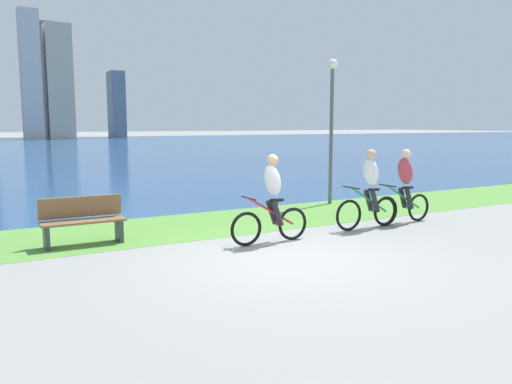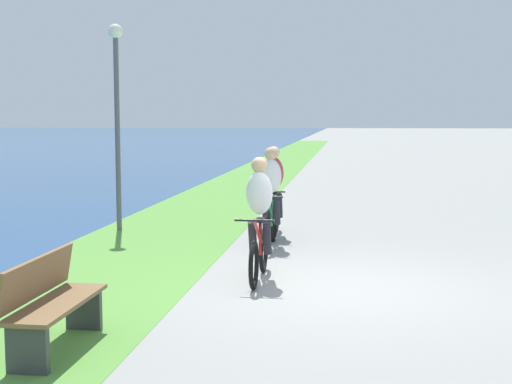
# 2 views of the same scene
# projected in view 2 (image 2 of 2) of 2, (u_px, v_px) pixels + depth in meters

# --- Properties ---
(ground_plane) EXTENTS (300.00, 300.00, 0.00)m
(ground_plane) POSITION_uv_depth(u_px,v_px,m) (344.00, 289.00, 9.07)
(ground_plane) COLOR gray
(grass_strip_bayside) EXTENTS (120.00, 2.89, 0.01)m
(grass_strip_bayside) POSITION_uv_depth(u_px,v_px,m) (90.00, 281.00, 9.52)
(grass_strip_bayside) COLOR #59933D
(grass_strip_bayside) RESTS_ON ground
(cyclist_lead) EXTENTS (1.66, 0.52, 1.68)m
(cyclist_lead) POSITION_uv_depth(u_px,v_px,m) (259.00, 219.00, 9.51)
(cyclist_lead) COLOR black
(cyclist_lead) RESTS_ON ground
(cyclist_trailing) EXTENTS (1.71, 0.52, 1.71)m
(cyclist_trailing) POSITION_uv_depth(u_px,v_px,m) (271.00, 198.00, 12.01)
(cyclist_trailing) COLOR black
(cyclist_trailing) RESTS_ON ground
(cyclist_distant_rear) EXTENTS (1.67, 0.52, 1.68)m
(cyclist_distant_rear) POSITION_uv_depth(u_px,v_px,m) (274.00, 192.00, 13.08)
(cyclist_distant_rear) COLOR black
(cyclist_distant_rear) RESTS_ON ground
(bench_near_path) EXTENTS (1.50, 0.47, 0.90)m
(bench_near_path) POSITION_uv_depth(u_px,v_px,m) (52.00, 303.00, 6.66)
(bench_near_path) COLOR brown
(bench_near_path) RESTS_ON ground
(lamppost_tall) EXTENTS (0.28, 0.28, 4.00)m
(lamppost_tall) POSITION_uv_depth(u_px,v_px,m) (117.00, 97.00, 13.61)
(lamppost_tall) COLOR #595960
(lamppost_tall) RESTS_ON ground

